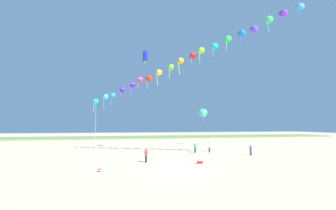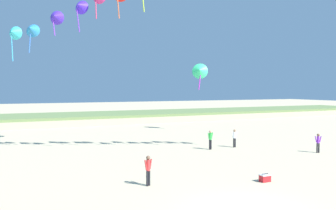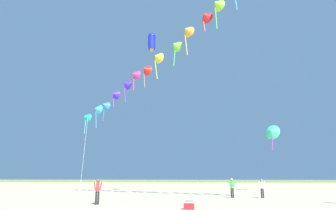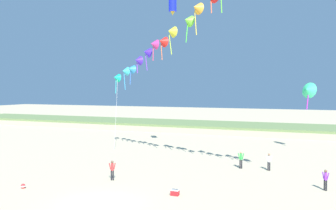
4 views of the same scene
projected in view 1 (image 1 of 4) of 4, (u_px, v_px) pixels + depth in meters
ground_plane at (175, 171)px, 22.56m from camera, size 240.00×240.00×0.00m
dune_ridge at (140, 139)px, 65.16m from camera, size 120.00×13.89×1.28m
person_near_left at (251, 149)px, 34.12m from camera, size 0.52×0.32×1.58m
person_near_right at (146, 155)px, 27.70m from camera, size 0.56×0.32×1.65m
person_mid_center at (209, 147)px, 38.22m from camera, size 0.57×0.22×1.61m
person_far_left at (195, 147)px, 37.65m from camera, size 0.59×0.23×1.68m
kite_banner_string at (180, 61)px, 35.00m from camera, size 28.40×20.57×20.56m
large_kite_low_lead at (203, 113)px, 50.85m from camera, size 2.19×1.96×3.36m
large_kite_mid_trail at (145, 56)px, 40.54m from camera, size 1.19×1.20×2.46m
beach_cooler at (200, 162)px, 26.93m from camera, size 0.58×0.41×0.46m
beach_ball at (100, 170)px, 22.10m from camera, size 0.36×0.36×0.36m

